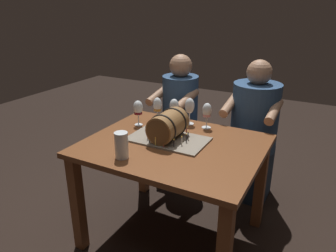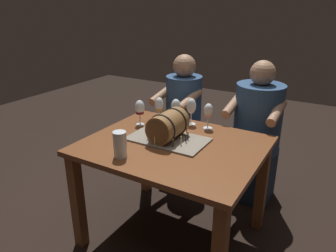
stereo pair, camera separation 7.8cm
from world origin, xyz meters
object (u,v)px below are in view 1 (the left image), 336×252
Objects in this scene: wine_glass_white at (174,107)px; wine_glass_empty at (190,106)px; dining_table at (174,159)px; wine_glass_amber at (157,106)px; person_seated_right at (253,135)px; person_seated_left at (180,125)px; beer_pint at (122,147)px; wine_glass_rose at (207,111)px; barrel_cake at (168,128)px; wine_glass_red at (138,109)px.

wine_glass_empty is at bearing 17.27° from wine_glass_white.
wine_glass_amber is at bearing 133.78° from dining_table.
wine_glass_white is 0.16× the size of person_seated_right.
wine_glass_white is 0.13m from wine_glass_amber.
wine_glass_empty is at bearing 12.66° from wine_glass_amber.
wine_glass_empty is 0.64m from person_seated_right.
person_seated_left reaches higher than dining_table.
wine_glass_rose is at bearing 69.11° from beer_pint.
wine_glass_red is (-0.33, 0.14, 0.04)m from barrel_cake.
wine_glass_rose is at bearing 4.70° from wine_glass_white.
wine_glass_white is 0.94× the size of wine_glass_empty.
wine_glass_red is at bearing -158.33° from wine_glass_rose.
wine_glass_red is 1.01× the size of wine_glass_rose.
dining_table is 7.10× the size of beer_pint.
wine_glass_red is at bearing 156.39° from barrel_cake.
wine_glass_empty is 0.71m from beer_pint.
wine_glass_red is 0.16× the size of person_seated_right.
person_seated_left is (-0.28, 0.74, -0.29)m from barrel_cake.
wine_glass_red is at bearing -142.26° from wine_glass_white.
barrel_cake is 2.57× the size of wine_glass_empty.
person_seated_left reaches higher than wine_glass_red.
wine_glass_rose is 0.14m from wine_glass_empty.
wine_glass_amber is at bearing 101.23° from beer_pint.
wine_glass_white is at bearing 8.66° from wine_glass_amber.
wine_glass_amber is at bearing -171.34° from wine_glass_white.
wine_glass_white is 0.73m from person_seated_right.
beer_pint reaches higher than dining_table.
wine_glass_white is 0.16× the size of person_seated_left.
wine_glass_empty is at bearing -134.54° from person_seated_right.
wine_glass_amber is at bearing -173.94° from wine_glass_rose.
wine_glass_amber reaches higher than dining_table.
wine_glass_rose is (0.08, 0.36, 0.24)m from dining_table.
person_seated_right is (0.51, 0.44, -0.29)m from wine_glass_white.
barrel_cake is 0.44× the size of person_seated_left.
barrel_cake reaches higher than beer_pint.
wine_glass_white and wine_glass_red have the same top height.
dining_table is 5.59× the size of wine_glass_empty.
wine_glass_white is at bearing 89.50° from beer_pint.
barrel_cake is at bearing 152.10° from dining_table.
wine_glass_empty is at bearing 31.58° from wine_glass_red.
wine_glass_empty reaches higher than wine_glass_amber.
wine_glass_red is at bearing -140.14° from person_seated_right.
wine_glass_rose is (0.14, 0.33, 0.04)m from barrel_cake.
wine_glass_amber is at bearing -167.34° from wine_glass_empty.
wine_glass_white and wine_glass_rose have the same top height.
barrel_cake is at bearing 71.47° from beer_pint.
dining_table is at bearing -46.22° from wine_glass_amber.
wine_glass_empty is at bearing -55.54° from person_seated_left.
person_seated_right is at bearing 40.72° from wine_glass_white.
dining_table is 0.46m from wine_glass_empty.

